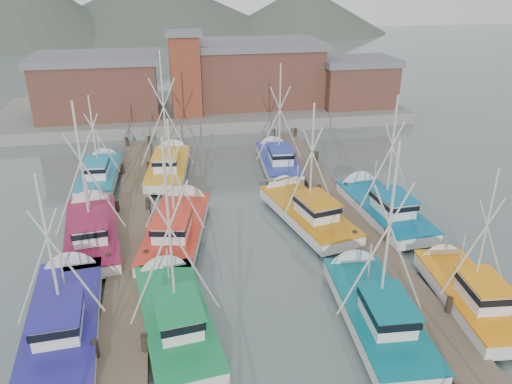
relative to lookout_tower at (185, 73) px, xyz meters
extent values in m
plane|color=#4C5C57|center=(2.00, -33.00, -5.55)|extent=(260.00, 260.00, 0.00)
cube|color=#4F4030|center=(-5.00, -29.00, -5.35)|extent=(2.20, 46.00, 0.40)
cylinder|color=black|center=(-6.00, -35.00, -5.10)|extent=(0.30, 0.30, 1.50)
cylinder|color=black|center=(-6.00, -28.00, -5.10)|extent=(0.30, 0.30, 1.50)
cylinder|color=black|center=(-6.00, -21.00, -5.10)|extent=(0.30, 0.30, 1.50)
cylinder|color=black|center=(-6.00, -14.00, -5.10)|extent=(0.30, 0.30, 1.50)
cylinder|color=black|center=(-6.00, -7.00, -5.10)|extent=(0.30, 0.30, 1.50)
cylinder|color=black|center=(-4.00, -35.00, -5.10)|extent=(0.30, 0.30, 1.50)
cylinder|color=black|center=(-4.00, -28.00, -5.10)|extent=(0.30, 0.30, 1.50)
cylinder|color=black|center=(-4.00, -21.00, -5.10)|extent=(0.30, 0.30, 1.50)
cylinder|color=black|center=(-4.00, -14.00, -5.10)|extent=(0.30, 0.30, 1.50)
cylinder|color=black|center=(-4.00, -7.00, -5.10)|extent=(0.30, 0.30, 1.50)
cube|color=#4F4030|center=(9.00, -29.00, -5.35)|extent=(2.20, 46.00, 0.40)
cylinder|color=black|center=(8.00, -35.00, -5.10)|extent=(0.30, 0.30, 1.50)
cylinder|color=black|center=(8.00, -28.00, -5.10)|extent=(0.30, 0.30, 1.50)
cylinder|color=black|center=(8.00, -21.00, -5.10)|extent=(0.30, 0.30, 1.50)
cylinder|color=black|center=(8.00, -14.00, -5.10)|extent=(0.30, 0.30, 1.50)
cylinder|color=black|center=(8.00, -7.00, -5.10)|extent=(0.30, 0.30, 1.50)
cylinder|color=black|center=(10.00, -35.00, -5.10)|extent=(0.30, 0.30, 1.50)
cylinder|color=black|center=(10.00, -28.00, -5.10)|extent=(0.30, 0.30, 1.50)
cylinder|color=black|center=(10.00, -21.00, -5.10)|extent=(0.30, 0.30, 1.50)
cylinder|color=black|center=(10.00, -14.00, -5.10)|extent=(0.30, 0.30, 1.50)
cylinder|color=black|center=(10.00, -7.00, -5.10)|extent=(0.30, 0.30, 1.50)
cube|color=slate|center=(2.00, 4.00, -4.95)|extent=(44.00, 16.00, 1.20)
cube|color=brown|center=(-9.00, 2.00, -1.60)|extent=(12.00, 8.00, 5.50)
cube|color=slate|center=(-9.00, 2.00, 1.50)|extent=(12.72, 8.48, 0.70)
cube|color=brown|center=(8.00, 4.00, -1.25)|extent=(14.00, 9.00, 6.20)
cube|color=slate|center=(8.00, 4.00, 2.20)|extent=(14.84, 9.54, 0.70)
cube|color=brown|center=(19.00, 1.00, -2.10)|extent=(8.00, 6.00, 4.50)
cube|color=slate|center=(19.00, 1.00, 0.50)|extent=(8.48, 6.36, 0.70)
cube|color=brown|center=(0.00, 0.00, -0.35)|extent=(3.00, 3.00, 8.00)
cube|color=slate|center=(0.00, 0.00, 3.90)|extent=(3.60, 3.60, 0.50)
cone|color=#434E41|center=(-38.00, 82.00, -5.55)|extent=(110.00, 110.00, 42.00)
cone|color=#434E41|center=(-3.00, 97.00, -5.55)|extent=(140.00, 140.00, 30.00)
cone|color=#434E41|center=(37.00, 87.00, -5.55)|extent=(90.00, 90.00, 24.00)
cube|color=#0F1B35|center=(-2.64, -33.53, -5.50)|extent=(3.34, 7.77, 0.70)
cube|color=silver|center=(-2.64, -33.53, -4.85)|extent=(3.80, 8.83, 0.80)
cube|color=#117C40|center=(-2.64, -33.53, -4.47)|extent=(3.89, 8.92, 0.10)
cone|color=silver|center=(-3.16, -29.29, -5.00)|extent=(2.79, 1.42, 2.67)
cube|color=silver|center=(-2.52, -34.55, -3.90)|extent=(2.02, 2.76, 1.10)
cube|color=black|center=(-2.52, -34.55, -3.67)|extent=(2.17, 3.02, 0.28)
cube|color=#117C40|center=(-2.52, -34.55, -3.31)|extent=(2.30, 3.21, 0.07)
cylinder|color=beige|center=(-2.62, -33.70, -0.33)|extent=(0.13, 0.13, 8.24)
cylinder|color=beige|center=(-3.16, -33.77, -1.30)|extent=(2.92, 0.44, 6.44)
cylinder|color=beige|center=(-2.08, -33.64, -1.30)|extent=(2.92, 0.44, 6.44)
cylinder|color=beige|center=(-2.83, -32.00, -3.25)|extent=(0.08, 0.08, 2.39)
cube|color=#0F1B35|center=(6.44, -34.94, -5.50)|extent=(3.02, 7.83, 0.70)
cube|color=silver|center=(6.44, -34.94, -4.85)|extent=(3.43, 8.90, 0.80)
cube|color=#05646D|center=(6.44, -34.94, -4.47)|extent=(3.52, 8.99, 0.10)
cone|color=silver|center=(6.74, -30.59, -5.00)|extent=(2.80, 1.28, 2.73)
cube|color=silver|center=(6.37, -35.99, -3.90)|extent=(1.94, 2.73, 1.10)
cube|color=black|center=(6.37, -35.99, -3.67)|extent=(2.07, 3.00, 0.28)
cube|color=#05646D|center=(6.37, -35.99, -3.31)|extent=(2.19, 3.18, 0.07)
cylinder|color=beige|center=(6.43, -35.12, -0.45)|extent=(0.13, 0.13, 8.01)
cylinder|color=beige|center=(5.88, -35.08, -1.39)|extent=(2.85, 0.29, 6.25)
cylinder|color=beige|center=(6.99, -35.16, -1.39)|extent=(2.85, 0.29, 6.25)
cylinder|color=beige|center=(6.55, -33.38, -3.25)|extent=(0.08, 0.08, 2.43)
cube|color=#0F1B35|center=(-7.59, -32.73, -5.50)|extent=(3.07, 8.16, 0.70)
cube|color=silver|center=(-7.59, -32.73, -4.85)|extent=(3.49, 9.27, 0.80)
cube|color=navy|center=(-7.59, -32.73, -4.47)|extent=(3.59, 9.36, 0.10)
cone|color=silver|center=(-7.86, -28.18, -5.00)|extent=(2.90, 1.27, 2.84)
cube|color=silver|center=(-7.53, -33.82, -3.90)|extent=(1.99, 2.84, 1.10)
cube|color=black|center=(-7.53, -33.82, -3.67)|extent=(2.13, 3.12, 0.28)
cube|color=navy|center=(-7.53, -33.82, -3.31)|extent=(2.26, 3.30, 0.07)
cylinder|color=beige|center=(-7.58, -32.91, -1.05)|extent=(0.14, 0.14, 6.81)
cylinder|color=beige|center=(-8.21, -32.95, -1.85)|extent=(2.45, 0.25, 5.33)
cylinder|color=beige|center=(-6.96, -32.88, -1.85)|extent=(2.45, 0.25, 5.33)
cylinder|color=beige|center=(-7.69, -31.09, -3.25)|extent=(0.08, 0.08, 2.73)
cube|color=#0F1B35|center=(11.40, -34.50, -5.50)|extent=(2.84, 6.93, 0.70)
cube|color=silver|center=(11.40, -34.50, -4.85)|extent=(3.22, 7.87, 0.80)
cube|color=orange|center=(11.40, -34.50, -4.47)|extent=(3.31, 7.95, 0.10)
cone|color=silver|center=(11.76, -30.68, -5.00)|extent=(2.52, 1.32, 2.42)
cube|color=silver|center=(11.32, -35.42, -3.90)|extent=(1.77, 2.44, 1.10)
cube|color=black|center=(11.32, -35.42, -3.67)|extent=(1.89, 2.67, 0.28)
cube|color=orange|center=(11.32, -35.42, -3.31)|extent=(2.01, 2.84, 0.07)
cylinder|color=beige|center=(11.39, -34.65, -1.29)|extent=(0.12, 0.12, 6.33)
cylinder|color=beige|center=(10.88, -34.60, -2.03)|extent=(2.26, 0.29, 4.95)
cylinder|color=beige|center=(11.90, -34.70, -2.03)|extent=(2.26, 0.29, 4.95)
cylinder|color=beige|center=(11.53, -33.12, -3.25)|extent=(0.07, 0.07, 2.25)
cube|color=#0F1B35|center=(-2.28, -25.08, -5.50)|extent=(4.26, 8.56, 0.70)
cube|color=silver|center=(-2.28, -25.08, -4.85)|extent=(4.85, 9.73, 0.80)
cube|color=red|center=(-2.28, -25.08, -4.47)|extent=(4.95, 9.84, 0.10)
cone|color=silver|center=(-1.34, -20.52, -5.00)|extent=(3.07, 1.66, 2.91)
cube|color=silver|center=(-2.50, -26.17, -3.90)|extent=(2.40, 3.12, 1.10)
cube|color=black|center=(-2.50, -26.17, -3.67)|extent=(2.58, 3.41, 0.28)
cube|color=red|center=(-2.50, -26.17, -3.31)|extent=(2.74, 3.62, 0.07)
cylinder|color=beige|center=(-2.32, -25.26, -1.14)|extent=(0.15, 0.15, 6.63)
cylinder|color=beige|center=(-2.90, -25.14, -1.92)|extent=(2.35, 0.57, 5.18)
cylinder|color=beige|center=(-1.73, -25.38, -1.92)|extent=(2.35, 0.57, 5.18)
cylinder|color=beige|center=(-1.94, -23.43, -3.25)|extent=(0.09, 0.09, 2.60)
cube|color=#0F1B35|center=(6.21, -24.35, -5.50)|extent=(4.10, 8.22, 0.70)
cube|color=silver|center=(6.21, -24.35, -4.85)|extent=(4.66, 9.34, 0.80)
cube|color=#C6770D|center=(6.21, -24.35, -4.47)|extent=(4.77, 9.45, 0.10)
cone|color=silver|center=(5.30, -19.98, -5.00)|extent=(2.96, 1.64, 2.79)
cube|color=silver|center=(6.43, -25.40, -3.90)|extent=(2.31, 2.99, 1.10)
cube|color=black|center=(6.43, -25.40, -3.67)|extent=(2.48, 3.28, 0.28)
cube|color=#C6770D|center=(6.43, -25.40, -3.31)|extent=(2.63, 3.48, 0.07)
cylinder|color=beige|center=(6.25, -24.52, -0.97)|extent=(0.15, 0.15, 6.96)
cylinder|color=beige|center=(5.69, -24.64, -1.79)|extent=(2.46, 0.60, 5.44)
cylinder|color=beige|center=(6.81, -24.41, -1.79)|extent=(2.46, 0.60, 5.44)
cylinder|color=beige|center=(5.88, -22.78, -3.25)|extent=(0.09, 0.09, 2.49)
cube|color=#0F1B35|center=(-7.24, -24.57, -5.50)|extent=(3.43, 8.14, 0.70)
cube|color=silver|center=(-7.24, -24.57, -4.85)|extent=(3.89, 9.25, 0.80)
cube|color=maroon|center=(-7.24, -24.57, -4.47)|extent=(3.99, 9.35, 0.10)
cone|color=silver|center=(-7.74, -20.10, -5.00)|extent=(2.91, 1.40, 2.80)
cube|color=silver|center=(-7.12, -25.64, -3.90)|extent=(2.10, 2.88, 1.10)
cube|color=black|center=(-7.12, -25.64, -3.67)|extent=(2.24, 3.16, 0.28)
cube|color=maroon|center=(-7.12, -25.64, -3.31)|extent=(2.38, 3.35, 0.07)
cylinder|color=beige|center=(-7.22, -24.74, -0.59)|extent=(0.15, 0.15, 7.72)
cylinder|color=beige|center=(-7.84, -24.81, -1.50)|extent=(2.76, 0.40, 6.04)
cylinder|color=beige|center=(-6.61, -24.68, -1.50)|extent=(2.76, 0.40, 6.04)
cylinder|color=beige|center=(-7.42, -22.96, -3.25)|extent=(0.09, 0.09, 2.70)
cube|color=#0F1B35|center=(11.29, -24.70, -5.50)|extent=(3.07, 8.01, 0.70)
cube|color=silver|center=(11.29, -24.70, -4.85)|extent=(3.49, 9.10, 0.80)
cube|color=#025E85|center=(11.29, -24.70, -4.47)|extent=(3.58, 9.20, 0.10)
cone|color=silver|center=(11.02, -20.24, -5.00)|extent=(2.89, 1.27, 2.83)
cube|color=silver|center=(11.36, -25.77, -3.90)|extent=(1.99, 2.79, 1.10)
cube|color=black|center=(11.36, -25.77, -3.67)|extent=(2.12, 3.06, 0.28)
cube|color=#025E85|center=(11.36, -25.77, -3.31)|extent=(2.25, 3.25, 0.07)
cylinder|color=beige|center=(11.31, -24.88, -0.81)|extent=(0.14, 0.14, 7.29)
cylinder|color=beige|center=(10.71, -24.92, -1.66)|extent=(2.61, 0.26, 5.70)
cylinder|color=beige|center=(11.90, -24.84, -1.66)|extent=(2.61, 0.26, 5.70)
cylinder|color=beige|center=(11.20, -23.10, -3.25)|extent=(0.08, 0.08, 2.62)
cube|color=#0F1B35|center=(-2.44, -14.23, -5.50)|extent=(3.42, 7.88, 0.70)
cube|color=silver|center=(-2.44, -14.23, -4.85)|extent=(3.89, 8.95, 0.80)
cube|color=gold|center=(-2.44, -14.23, -4.47)|extent=(3.98, 9.05, 0.10)
cone|color=silver|center=(-1.90, -9.93, -5.00)|extent=(2.83, 1.43, 2.71)
cube|color=silver|center=(-2.57, -15.27, -3.90)|extent=(2.06, 2.80, 1.10)
cube|color=black|center=(-2.57, -15.27, -3.67)|extent=(2.21, 3.07, 0.28)
cube|color=gold|center=(-2.57, -15.27, -3.31)|extent=(2.34, 3.26, 0.07)
cylinder|color=beige|center=(-2.46, -14.41, -0.04)|extent=(0.14, 0.14, 8.82)
cylinder|color=beige|center=(-3.01, -14.34, -1.08)|extent=(3.12, 0.48, 6.88)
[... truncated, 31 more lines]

